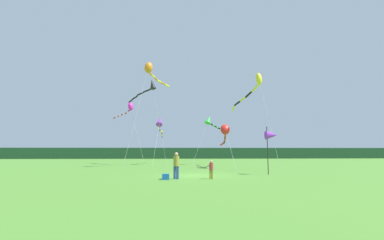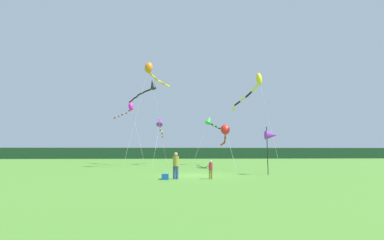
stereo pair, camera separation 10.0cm
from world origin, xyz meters
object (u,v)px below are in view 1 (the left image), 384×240
Objects in this scene: kite_magenta at (129,108)px; kite_red at (225,131)px; person_adult at (176,164)px; banner_flag_pole at (271,136)px; cooler_box at (166,177)px; kite_black at (150,87)px; person_child at (211,169)px; kite_yellow at (253,86)px; kite_purple at (160,123)px; kite_orange at (150,69)px; kite_green at (210,121)px.

kite_red is at bearing -34.02° from kite_magenta.
person_adult is 0.46× the size of banner_flag_pole.
cooler_box is 0.05× the size of kite_magenta.
kite_black is at bearing 101.46° from person_adult.
kite_red is (3.07, 11.46, 3.25)m from person_child.
kite_yellow reaches higher than kite_purple.
kite_black reaches higher than person_child.
banner_flag_pole is (7.96, 3.04, 2.78)m from cooler_box.
person_child is at bearing -67.06° from kite_orange.
kite_orange reaches higher than banner_flag_pole.
person_child is 0.18× the size of kite_green.
kite_black is (-10.97, 15.33, 7.53)m from banner_flag_pole.
kite_red is (-2.84, 1.46, -4.71)m from kite_yellow.
kite_red is 1.01× the size of kite_purple.
kite_red is (5.31, 11.32, 2.97)m from person_adult.
person_adult is at bearing 176.45° from person_child.
kite_orange is at bearing -145.22° from kite_green.
kite_magenta is 0.74× the size of kite_black.
person_adult is at bearing -129.56° from kite_yellow.
kite_purple is at bearing 94.81° from cooler_box.
kite_black is at bearing -154.20° from kite_purple.
kite_red reaches higher than banner_flag_pole.
cooler_box is at bearing -156.26° from person_adult.
banner_flag_pole is at bearing -54.42° from kite_black.
cooler_box is 16.98m from kite_orange.
kite_green is at bearing 82.84° from person_child.
kite_orange is (-5.34, 12.61, 10.44)m from person_child.
kite_yellow is (5.91, 10.00, 7.96)m from person_child.
kite_black reaches higher than banner_flag_pole.
cooler_box is at bearing -177.05° from person_child.
cooler_box is 19.57m from kite_green.
kite_orange is at bearing 103.97° from person_adult.
kite_magenta is at bearing 114.46° from person_child.
person_child is 2.93m from cooler_box.
kite_purple is 0.82× the size of kite_orange.
kite_yellow is at bearing -13.09° from kite_orange.
kite_yellow is at bearing 59.41° from person_child.
person_child is (2.23, -0.14, -0.28)m from person_adult.
kite_purple is at bearing 103.37° from person_child.
kite_green is (4.48, 17.74, 4.87)m from person_adult.
cooler_box is 8.96m from banner_flag_pole.
cooler_box is at bearing -73.05° from kite_magenta.
kite_yellow is (0.84, 7.11, 5.67)m from banner_flag_pole.
banner_flag_pole is 20.30m from kite_black.
kite_red is (5.96, 11.61, 3.74)m from cooler_box.
kite_black is at bearing 177.56° from kite_green.
kite_purple is at bearing 139.42° from kite_yellow.
kite_red is at bearing 152.74° from kite_yellow.
cooler_box is 0.04× the size of kite_yellow.
kite_orange is (-10.40, 9.72, 8.15)m from banner_flag_pole.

